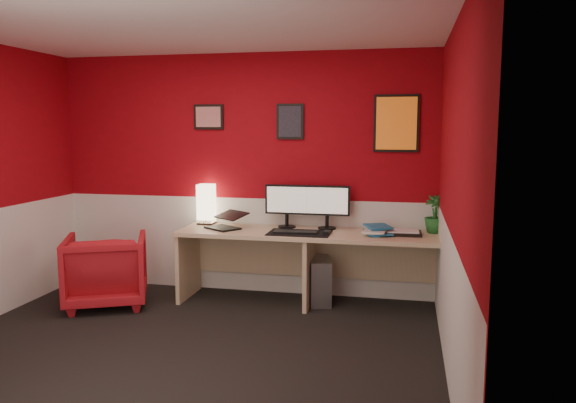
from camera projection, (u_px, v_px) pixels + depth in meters
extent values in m
cube|color=black|center=(180.00, 353.00, 4.35)|extent=(4.00, 3.50, 0.01)
cube|color=white|center=(172.00, 21.00, 4.02)|extent=(4.00, 3.50, 0.01)
cube|color=#980711|center=(243.00, 174.00, 5.88)|extent=(4.00, 0.01, 2.50)
cube|color=#980711|center=(18.00, 239.00, 2.49)|extent=(4.00, 0.01, 2.50)
cube|color=#980711|center=(454.00, 201.00, 3.77)|extent=(0.01, 3.50, 2.50)
cube|color=silver|center=(244.00, 244.00, 5.98)|extent=(4.00, 0.01, 1.00)
cube|color=silver|center=(29.00, 397.00, 2.59)|extent=(4.00, 0.01, 1.00)
cube|color=silver|center=(449.00, 308.00, 3.87)|extent=(0.01, 3.50, 1.00)
cube|color=tan|center=(310.00, 268.00, 5.50)|extent=(2.60, 0.65, 0.73)
cube|color=#FFE5B2|center=(206.00, 205.00, 5.88)|extent=(0.16, 0.16, 0.40)
cube|color=black|center=(222.00, 218.00, 5.60)|extent=(0.40, 0.38, 0.22)
cube|color=black|center=(287.00, 199.00, 5.66)|extent=(0.45, 0.06, 0.58)
cube|color=black|center=(327.00, 200.00, 5.58)|extent=(0.45, 0.06, 0.58)
cube|color=black|center=(299.00, 233.00, 5.39)|extent=(0.60, 0.38, 0.01)
cube|color=black|center=(296.00, 232.00, 5.37)|extent=(0.43, 0.17, 0.02)
cube|color=black|center=(327.00, 232.00, 5.32)|extent=(0.08, 0.11, 0.03)
imported|color=teal|center=(366.00, 233.00, 5.32)|extent=(0.31, 0.36, 0.03)
imported|color=silver|center=(364.00, 230.00, 5.33)|extent=(0.24, 0.31, 0.02)
imported|color=teal|center=(367.00, 227.00, 5.35)|extent=(0.31, 0.35, 0.03)
cube|color=black|center=(403.00, 233.00, 5.31)|extent=(0.36, 0.26, 0.03)
imported|color=#19591E|center=(435.00, 214.00, 5.38)|extent=(0.21, 0.21, 0.37)
cube|color=#99999E|center=(320.00, 280.00, 5.59)|extent=(0.30, 0.48, 0.45)
imported|color=#B3151E|center=(106.00, 270.00, 5.50)|extent=(1.00, 1.02, 0.70)
cube|color=red|center=(209.00, 117.00, 5.86)|extent=(0.32, 0.02, 0.26)
cube|color=black|center=(290.00, 122.00, 5.69)|extent=(0.28, 0.02, 0.36)
cube|color=orange|center=(396.00, 123.00, 5.47)|extent=(0.44, 0.02, 0.56)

